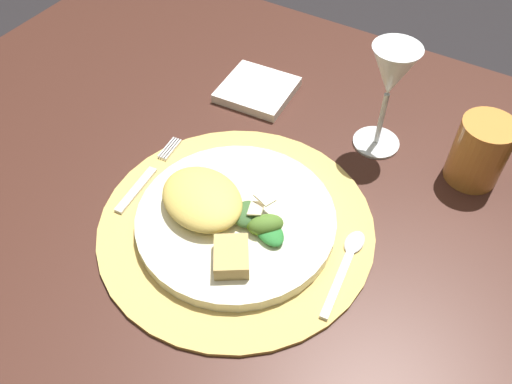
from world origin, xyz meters
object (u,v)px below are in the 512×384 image
dining_table (238,233)px  napkin (257,90)px  wine_glass (391,77)px  dinner_plate (236,220)px  amber_tumbler (480,152)px  spoon (348,259)px  fork (147,177)px

dining_table → napkin: 0.24m
wine_glass → dinner_plate: bearing=-111.6°
wine_glass → amber_tumbler: (0.14, 0.01, -0.07)m
dinner_plate → spoon: dinner_plate is taller
dining_table → fork: bearing=-131.6°
napkin → amber_tumbler: bearing=-0.8°
dining_table → dinner_plate: dinner_plate is taller
wine_glass → amber_tumbler: bearing=2.4°
dining_table → amber_tumbler: size_ratio=11.37×
wine_glass → napkin: bearing=177.1°
dining_table → wine_glass: (0.16, 0.14, 0.30)m
dining_table → fork: fork is taller
dinner_plate → fork: bearing=178.7°
dining_table → dinner_plate: size_ratio=4.28×
dinner_plate → napkin: size_ratio=2.29×
dining_table → dinner_plate: 0.22m
fork → napkin: bearing=82.8°
wine_glass → fork: bearing=-135.9°
napkin → wine_glass: size_ratio=0.67×
dinner_plate → napkin: 0.28m
wine_glass → dining_table: bearing=-138.5°
dinner_plate → napkin: dinner_plate is taller
dinner_plate → wine_glass: 0.28m
amber_tumbler → dinner_plate: bearing=-133.5°
fork → dining_table: bearing=48.4°
fork → amber_tumbler: 0.46m
fork → wine_glass: (0.25, 0.24, 0.11)m
napkin → wine_glass: bearing=-2.9°
wine_glass → amber_tumbler: wine_glass is taller
wine_glass → amber_tumbler: size_ratio=1.73×
dinner_plate → wine_glass: size_ratio=1.54×
dinner_plate → spoon: (0.15, 0.02, -0.01)m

